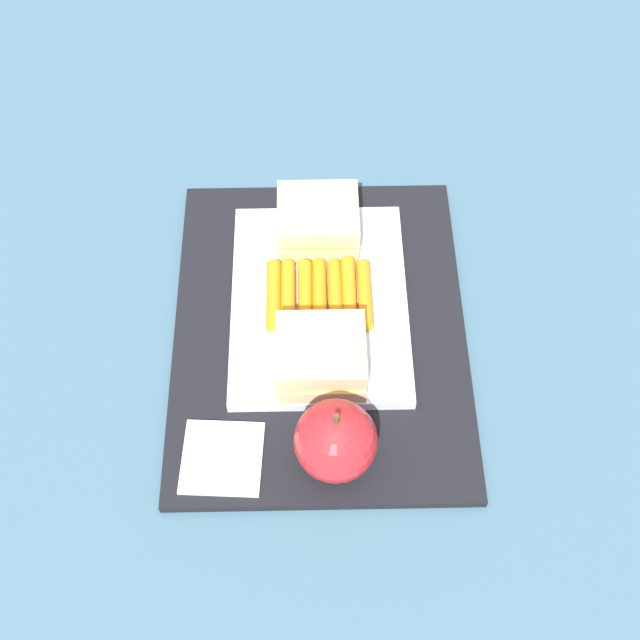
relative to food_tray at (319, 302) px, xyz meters
The scene contains 8 objects.
ground_plane 0.03m from the food_tray, ahead, with size 2.40×2.40×0.00m, color #42667A.
lunchbag_mat 0.03m from the food_tray, ahead, with size 0.36×0.28×0.01m, color black.
food_tray is the anchor object (origin of this frame).
sandwich_half_left 0.08m from the food_tray, behind, with size 0.07×0.08×0.04m.
sandwich_half_right 0.08m from the food_tray, ahead, with size 0.07×0.08×0.04m.
carrot_sticks_bundle 0.01m from the food_tray, 60.28° to the right, with size 0.08×0.10×0.02m.
apple 0.16m from the food_tray, ahead, with size 0.07×0.07×0.08m.
paper_napkin 0.18m from the food_tray, 28.77° to the right, with size 0.07×0.07×0.00m, color white.
Camera 1 is at (0.44, -0.01, 0.70)m, focal length 47.89 mm.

